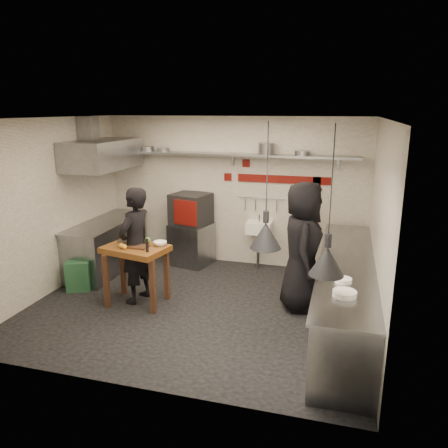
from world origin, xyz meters
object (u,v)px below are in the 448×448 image
(oven_stand, at_px, (191,244))
(prep_table, at_px, (137,275))
(chef_left, at_px, (135,246))
(combi_oven, at_px, (191,209))
(green_bin, at_px, (79,275))
(chef_right, at_px, (303,247))

(oven_stand, distance_m, prep_table, 1.91)
(oven_stand, relative_size, chef_left, 0.44)
(combi_oven, bearing_deg, prep_table, -81.65)
(oven_stand, height_order, chef_left, chef_left)
(oven_stand, xyz_separation_m, combi_oven, (-0.01, 0.02, 0.69))
(green_bin, height_order, prep_table, prep_table)
(chef_right, bearing_deg, oven_stand, 50.92)
(oven_stand, xyz_separation_m, green_bin, (-1.39, -1.67, -0.15))
(oven_stand, relative_size, combi_oven, 1.22)
(oven_stand, height_order, combi_oven, combi_oven)
(chef_left, bearing_deg, combi_oven, -176.76)
(green_bin, bearing_deg, combi_oven, 50.64)
(green_bin, distance_m, prep_table, 1.23)
(oven_stand, distance_m, chef_right, 2.69)
(prep_table, relative_size, chef_left, 0.51)
(combi_oven, xyz_separation_m, prep_table, (-0.19, -1.93, -0.63))
(green_bin, bearing_deg, oven_stand, 50.11)
(green_bin, distance_m, chef_right, 3.72)
(prep_table, bearing_deg, combi_oven, 95.48)
(prep_table, bearing_deg, chef_left, 127.52)
(combi_oven, distance_m, green_bin, 2.34)
(chef_right, bearing_deg, prep_table, 94.61)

